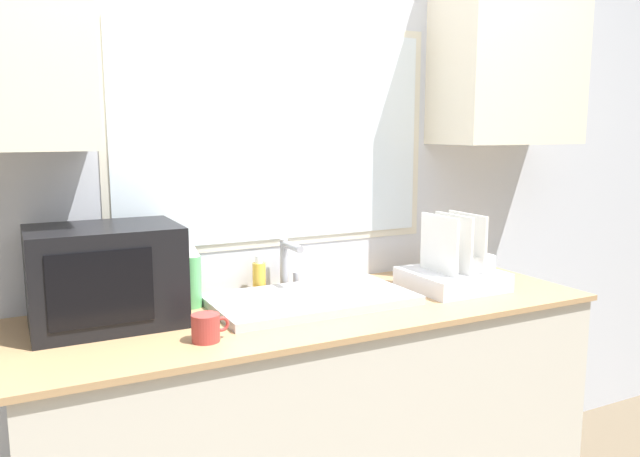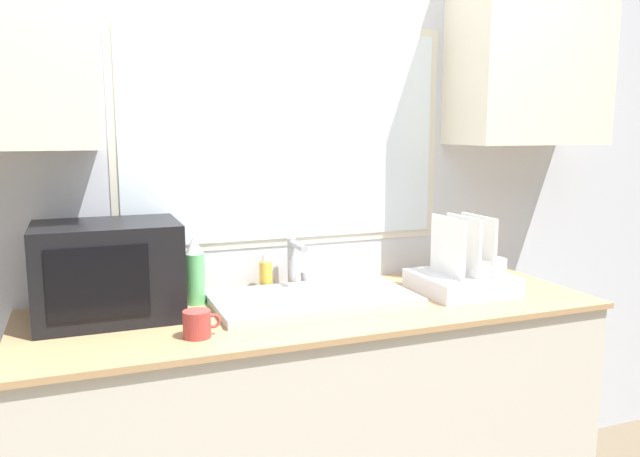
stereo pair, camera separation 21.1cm
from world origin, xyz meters
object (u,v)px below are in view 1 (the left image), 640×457
(dish_rack, at_px, (455,272))
(soap_bottle, at_px, (259,276))
(microwave, at_px, (105,276))
(mug_near_sink, at_px, (206,328))
(spray_bottle, at_px, (191,274))
(faucet, at_px, (288,260))

(dish_rack, height_order, soap_bottle, dish_rack)
(microwave, xyz_separation_m, mug_near_sink, (0.23, -0.30, -0.12))
(microwave, distance_m, spray_bottle, 0.30)
(faucet, bearing_deg, soap_bottle, 167.42)
(faucet, relative_size, spray_bottle, 0.80)
(faucet, relative_size, soap_bottle, 1.38)
(spray_bottle, xyz_separation_m, mug_near_sink, (-0.06, -0.37, -0.08))
(spray_bottle, bearing_deg, dish_rack, -11.75)
(dish_rack, bearing_deg, faucet, 155.57)
(faucet, relative_size, mug_near_sink, 1.73)
(mug_near_sink, bearing_deg, soap_bottle, 52.88)
(soap_bottle, bearing_deg, mug_near_sink, -127.12)
(spray_bottle, bearing_deg, microwave, -166.79)
(mug_near_sink, bearing_deg, spray_bottle, 80.83)
(faucet, relative_size, dish_rack, 0.58)
(soap_bottle, relative_size, mug_near_sink, 1.25)
(faucet, height_order, dish_rack, dish_rack)
(faucet, xyz_separation_m, spray_bottle, (-0.39, -0.06, 0.00))
(soap_bottle, distance_m, mug_near_sink, 0.57)
(faucet, relative_size, microwave, 0.43)
(faucet, distance_m, spray_bottle, 0.40)
(faucet, bearing_deg, microwave, -169.14)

